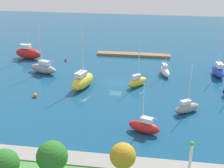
% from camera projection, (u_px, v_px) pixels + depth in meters
% --- Properties ---
extents(water, '(160.00, 160.00, 0.00)m').
position_uv_depth(water, '(116.00, 82.00, 66.94)').
color(water, navy).
rests_on(water, ground).
extents(pier_dock, '(18.99, 2.42, 0.63)m').
position_uv_depth(pier_dock, '(133.00, 55.00, 83.95)').
color(pier_dock, olive).
rests_on(pier_dock, ground).
extents(breakwater, '(64.49, 2.88, 1.13)m').
position_uv_depth(breakwater, '(82.00, 162.00, 40.45)').
color(breakwater, gray).
rests_on(breakwater, ground).
extents(harbor_beacon, '(0.56, 0.56, 3.73)m').
position_uv_depth(harbor_beacon, '(191.00, 153.00, 37.54)').
color(harbor_beacon, silver).
rests_on(harbor_beacon, breakwater).
extents(park_tree_center, '(3.13, 3.13, 5.32)m').
position_uv_depth(park_tree_center, '(4.00, 164.00, 33.29)').
color(park_tree_center, brown).
rests_on(park_tree_center, shoreline_park).
extents(park_tree_east, '(2.78, 2.78, 5.69)m').
position_uv_depth(park_tree_east, '(123.00, 156.00, 33.65)').
color(park_tree_east, brown).
rests_on(park_tree_east, shoreline_park).
extents(park_tree_west, '(3.43, 3.43, 5.43)m').
position_uv_depth(park_tree_west, '(52.00, 157.00, 34.51)').
color(park_tree_west, brown).
rests_on(park_tree_west, shoreline_park).
extents(sailboat_red_lone_north, '(7.52, 3.67, 11.75)m').
position_uv_depth(sailboat_red_lone_north, '(28.00, 53.00, 81.27)').
color(sailboat_red_lone_north, red).
rests_on(sailboat_red_lone_north, water).
extents(sailboat_yellow_mid_basin, '(4.45, 7.85, 11.98)m').
position_uv_depth(sailboat_yellow_mid_basin, '(82.00, 81.00, 63.56)').
color(sailboat_yellow_mid_basin, yellow).
rests_on(sailboat_yellow_mid_basin, water).
extents(sailboat_gray_outer_mooring, '(4.84, 4.03, 8.44)m').
position_uv_depth(sailboat_gray_outer_mooring, '(187.00, 107.00, 53.92)').
color(sailboat_gray_outer_mooring, gray).
rests_on(sailboat_gray_outer_mooring, water).
extents(sailboat_blue_inner_mooring, '(2.84, 6.47, 11.96)m').
position_uv_depth(sailboat_blue_inner_mooring, '(218.00, 71.00, 69.87)').
color(sailboat_blue_inner_mooring, '#2347B2').
rests_on(sailboat_blue_inner_mooring, water).
extents(sailboat_white_far_south, '(2.81, 5.35, 8.58)m').
position_uv_depth(sailboat_white_far_south, '(165.00, 71.00, 70.41)').
color(sailboat_white_far_south, white).
rests_on(sailboat_white_far_south, water).
extents(sailboat_red_along_channel, '(5.16, 3.08, 7.89)m').
position_uv_depth(sailboat_red_along_channel, '(144.00, 126.00, 47.82)').
color(sailboat_red_along_channel, red).
rests_on(sailboat_red_along_channel, water).
extents(sailboat_yellow_far_north, '(4.30, 4.81, 9.18)m').
position_uv_depth(sailboat_yellow_far_north, '(137.00, 81.00, 64.54)').
color(sailboat_yellow_far_north, yellow).
rests_on(sailboat_yellow_far_north, water).
extents(sailboat_gray_by_breakwater, '(7.25, 4.32, 10.24)m').
position_uv_depth(sailboat_gray_by_breakwater, '(43.00, 68.00, 71.56)').
color(sailboat_gray_by_breakwater, gray).
rests_on(sailboat_gray_by_breakwater, water).
extents(mooring_buoy_orange, '(0.78, 0.78, 0.78)m').
position_uv_depth(mooring_buoy_orange, '(35.00, 95.00, 59.84)').
color(mooring_buoy_orange, orange).
rests_on(mooring_buoy_orange, water).
extents(mooring_buoy_red, '(0.61, 0.61, 0.61)m').
position_uv_depth(mooring_buoy_red, '(66.00, 60.00, 79.86)').
color(mooring_buoy_red, red).
rests_on(mooring_buoy_red, water).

